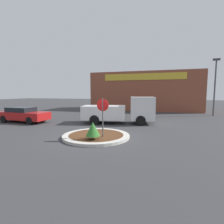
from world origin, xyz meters
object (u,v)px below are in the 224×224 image
(stop_sign, at_px, (103,111))
(parked_sedan_red, at_px, (23,114))
(utility_truck, at_px, (121,111))
(light_pole, at_px, (215,83))

(stop_sign, relative_size, parked_sedan_red, 0.49)
(stop_sign, xyz_separation_m, utility_truck, (-0.32, 5.46, -0.51))
(utility_truck, xyz_separation_m, parked_sedan_red, (-8.52, -2.04, -0.39))
(parked_sedan_red, bearing_deg, utility_truck, 15.54)
(utility_truck, bearing_deg, parked_sedan_red, -178.41)
(parked_sedan_red, bearing_deg, light_pole, 31.88)
(stop_sign, distance_m, light_pole, 16.01)
(light_pole, bearing_deg, stop_sign, -122.54)
(utility_truck, relative_size, parked_sedan_red, 1.35)
(stop_sign, bearing_deg, utility_truck, 93.33)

